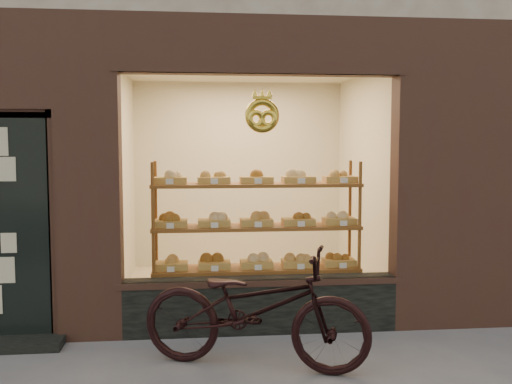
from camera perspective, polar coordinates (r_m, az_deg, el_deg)
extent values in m
cube|color=black|center=(5.81, 0.48, -11.22)|extent=(2.70, 0.25, 0.55)
cube|color=black|center=(5.83, -24.15, -3.29)|extent=(0.90, 0.04, 2.15)
torus|color=gold|center=(5.49, 0.62, 7.64)|extent=(0.33, 0.07, 0.33)
cube|color=brown|center=(6.28, 0.04, -12.13)|extent=(2.20, 0.45, 0.04)
cube|color=brown|center=(6.15, 0.04, -7.67)|extent=(2.20, 0.45, 0.03)
cube|color=brown|center=(6.07, 0.04, -3.52)|extent=(2.20, 0.45, 0.04)
cube|color=brown|center=(6.02, 0.04, 0.72)|extent=(2.20, 0.45, 0.04)
cylinder|color=brown|center=(5.89, -10.22, -5.34)|extent=(0.04, 0.04, 1.70)
cylinder|color=brown|center=(6.11, 10.30, -4.97)|extent=(0.04, 0.04, 1.70)
cylinder|color=brown|center=(6.27, -9.96, -4.71)|extent=(0.04, 0.04, 1.70)
cylinder|color=brown|center=(6.48, 9.34, -4.40)|extent=(0.04, 0.04, 1.70)
cube|color=olive|center=(6.12, -8.45, -7.30)|extent=(0.34, 0.24, 0.07)
sphere|color=gold|center=(6.10, -8.46, -6.52)|extent=(0.11, 0.11, 0.11)
cube|color=silver|center=(5.94, -8.53, -7.67)|extent=(0.07, 0.01, 0.05)
cube|color=olive|center=(6.11, -4.20, -7.26)|extent=(0.34, 0.24, 0.07)
sphere|color=brown|center=(6.10, -4.20, -6.48)|extent=(0.11, 0.11, 0.11)
cube|color=silver|center=(5.93, -4.14, -7.64)|extent=(0.07, 0.01, 0.05)
cube|color=olive|center=(6.14, 0.04, -7.19)|extent=(0.34, 0.24, 0.07)
sphere|color=#DFB76A|center=(6.12, 0.04, -6.42)|extent=(0.11, 0.11, 0.11)
cube|color=silver|center=(5.96, 0.22, -7.56)|extent=(0.07, 0.01, 0.05)
cube|color=olive|center=(6.20, 4.21, -7.09)|extent=(0.34, 0.24, 0.07)
sphere|color=gold|center=(6.19, 4.21, -6.31)|extent=(0.11, 0.11, 0.11)
cube|color=silver|center=(6.03, 4.52, -7.44)|extent=(0.07, 0.01, 0.05)
cube|color=olive|center=(6.30, 8.27, -6.94)|extent=(0.34, 0.24, 0.07)
sphere|color=brown|center=(6.28, 8.28, -6.18)|extent=(0.11, 0.11, 0.11)
cube|color=silver|center=(6.12, 8.70, -7.29)|extent=(0.08, 0.01, 0.05)
cube|color=olive|center=(6.04, -8.50, -3.12)|extent=(0.34, 0.24, 0.07)
sphere|color=brown|center=(6.03, -8.51, -2.32)|extent=(0.11, 0.11, 0.11)
cube|color=silver|center=(5.86, -8.58, -3.36)|extent=(0.07, 0.01, 0.06)
cube|color=olive|center=(6.03, -4.22, -3.08)|extent=(0.34, 0.24, 0.07)
sphere|color=#DFB76A|center=(6.02, -4.23, -2.28)|extent=(0.11, 0.11, 0.11)
cube|color=silver|center=(5.85, -4.17, -3.33)|extent=(0.07, 0.01, 0.06)
cube|color=olive|center=(6.06, 0.04, -3.03)|extent=(0.34, 0.24, 0.07)
sphere|color=gold|center=(6.05, 0.04, -2.23)|extent=(0.11, 0.11, 0.11)
cube|color=silver|center=(5.88, 0.22, -3.27)|extent=(0.07, 0.01, 0.06)
cube|color=olive|center=(6.13, 4.23, -2.96)|extent=(0.34, 0.24, 0.07)
sphere|color=brown|center=(6.12, 4.24, -2.17)|extent=(0.11, 0.11, 0.11)
cube|color=silver|center=(5.95, 4.55, -3.20)|extent=(0.07, 0.01, 0.06)
cube|color=olive|center=(6.22, 8.32, -2.88)|extent=(0.34, 0.24, 0.07)
sphere|color=#DFB76A|center=(6.21, 8.33, -2.11)|extent=(0.11, 0.11, 0.11)
cube|color=silver|center=(6.04, 8.75, -3.11)|extent=(0.08, 0.01, 0.06)
cube|color=olive|center=(5.99, -8.55, 1.15)|extent=(0.34, 0.24, 0.07)
sphere|color=#DFB76A|center=(5.99, -8.56, 1.96)|extent=(0.11, 0.11, 0.11)
cube|color=silver|center=(5.81, -8.64, 1.03)|extent=(0.07, 0.01, 0.06)
cube|color=olive|center=(5.99, -4.25, 1.19)|extent=(0.34, 0.24, 0.07)
sphere|color=gold|center=(5.99, -4.25, 2.00)|extent=(0.11, 0.11, 0.11)
cube|color=silver|center=(5.81, -4.19, 1.07)|extent=(0.07, 0.01, 0.06)
cube|color=olive|center=(6.02, 0.04, 1.22)|extent=(0.34, 0.24, 0.07)
sphere|color=brown|center=(6.02, 0.04, 2.03)|extent=(0.11, 0.11, 0.11)
cube|color=silver|center=(5.84, 0.23, 1.11)|extent=(0.07, 0.01, 0.06)
cube|color=olive|center=(6.08, 4.26, 1.24)|extent=(0.34, 0.24, 0.07)
sphere|color=#DFB76A|center=(6.08, 4.26, 2.04)|extent=(0.11, 0.11, 0.11)
cube|color=silver|center=(5.90, 4.58, 1.13)|extent=(0.07, 0.01, 0.06)
cube|color=olive|center=(6.18, 8.37, 1.26)|extent=(0.34, 0.24, 0.07)
sphere|color=gold|center=(6.17, 8.38, 2.05)|extent=(0.11, 0.11, 0.11)
cube|color=silver|center=(6.00, 8.81, 1.15)|extent=(0.08, 0.01, 0.06)
imported|color=black|center=(4.86, -0.13, -11.56)|extent=(2.05, 1.27, 1.02)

